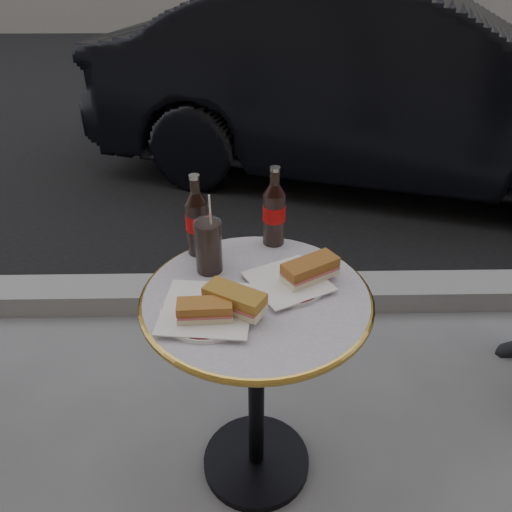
{
  "coord_description": "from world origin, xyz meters",
  "views": [
    {
      "loc": [
        -0.02,
        -1.06,
        1.53
      ],
      "look_at": [
        0.0,
        0.05,
        0.82
      ],
      "focal_mm": 35.0,
      "sensor_mm": 36.0,
      "label": 1
    }
  ],
  "objects_px": {
    "parked_car": "(387,85)",
    "cola_glass": "(209,246)",
    "plate_left": "(207,311)",
    "cola_bottle_left": "(197,215)",
    "plate_right": "(288,283)",
    "bistro_table": "(256,389)",
    "cola_bottle_right": "(274,206)"
  },
  "relations": [
    {
      "from": "parked_car",
      "to": "cola_glass",
      "type": "bearing_deg",
      "value": 172.4
    },
    {
      "from": "plate_left",
      "to": "parked_car",
      "type": "bearing_deg",
      "value": 66.92
    },
    {
      "from": "cola_bottle_left",
      "to": "cola_glass",
      "type": "height_order",
      "value": "cola_bottle_left"
    },
    {
      "from": "cola_glass",
      "to": "parked_car",
      "type": "relative_size",
      "value": 0.04
    },
    {
      "from": "plate_left",
      "to": "plate_right",
      "type": "bearing_deg",
      "value": 28.31
    },
    {
      "from": "bistro_table",
      "to": "cola_bottle_left",
      "type": "height_order",
      "value": "cola_bottle_left"
    },
    {
      "from": "plate_left",
      "to": "cola_bottle_left",
      "type": "height_order",
      "value": "cola_bottle_left"
    },
    {
      "from": "plate_right",
      "to": "cola_bottle_right",
      "type": "bearing_deg",
      "value": 97.22
    },
    {
      "from": "plate_left",
      "to": "cola_bottle_left",
      "type": "distance_m",
      "value": 0.31
    },
    {
      "from": "cola_bottle_right",
      "to": "cola_glass",
      "type": "height_order",
      "value": "cola_bottle_right"
    },
    {
      "from": "plate_left",
      "to": "cola_bottle_left",
      "type": "relative_size",
      "value": 0.94
    },
    {
      "from": "cola_bottle_left",
      "to": "cola_bottle_right",
      "type": "xyz_separation_m",
      "value": [
        0.23,
        0.05,
        -0.0
      ]
    },
    {
      "from": "bistro_table",
      "to": "plate_right",
      "type": "relative_size",
      "value": 3.61
    },
    {
      "from": "plate_right",
      "to": "cola_glass",
      "type": "xyz_separation_m",
      "value": [
        -0.22,
        0.08,
        0.07
      ]
    },
    {
      "from": "plate_left",
      "to": "cola_glass",
      "type": "relative_size",
      "value": 1.5
    },
    {
      "from": "plate_left",
      "to": "cola_glass",
      "type": "distance_m",
      "value": 0.2
    },
    {
      "from": "plate_left",
      "to": "plate_right",
      "type": "distance_m",
      "value": 0.24
    },
    {
      "from": "bistro_table",
      "to": "parked_car",
      "type": "distance_m",
      "value": 2.65
    },
    {
      "from": "bistro_table",
      "to": "cola_glass",
      "type": "bearing_deg",
      "value": 138.42
    },
    {
      "from": "plate_right",
      "to": "cola_bottle_left",
      "type": "distance_m",
      "value": 0.33
    },
    {
      "from": "cola_bottle_right",
      "to": "parked_car",
      "type": "bearing_deg",
      "value": 67.8
    },
    {
      "from": "cola_bottle_left",
      "to": "cola_bottle_right",
      "type": "height_order",
      "value": "same"
    },
    {
      "from": "cola_bottle_right",
      "to": "parked_car",
      "type": "relative_size",
      "value": 0.06
    },
    {
      "from": "cola_bottle_right",
      "to": "cola_glass",
      "type": "xyz_separation_m",
      "value": [
        -0.19,
        -0.15,
        -0.05
      ]
    },
    {
      "from": "bistro_table",
      "to": "plate_left",
      "type": "bearing_deg",
      "value": -148.83
    },
    {
      "from": "parked_car",
      "to": "plate_right",
      "type": "bearing_deg",
      "value": 177.52
    },
    {
      "from": "cola_glass",
      "to": "plate_left",
      "type": "bearing_deg",
      "value": -88.81
    },
    {
      "from": "plate_right",
      "to": "cola_glass",
      "type": "distance_m",
      "value": 0.24
    },
    {
      "from": "plate_left",
      "to": "bistro_table",
      "type": "bearing_deg",
      "value": 31.17
    },
    {
      "from": "bistro_table",
      "to": "plate_right",
      "type": "bearing_deg",
      "value": 23.87
    },
    {
      "from": "plate_right",
      "to": "cola_glass",
      "type": "height_order",
      "value": "cola_glass"
    },
    {
      "from": "cola_glass",
      "to": "parked_car",
      "type": "distance_m",
      "value": 2.58
    }
  ]
}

